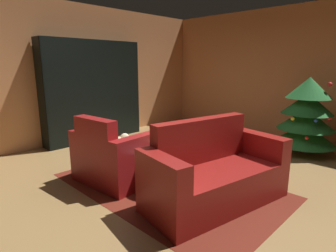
% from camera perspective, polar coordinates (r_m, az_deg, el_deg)
% --- Properties ---
extents(ground_plane, '(7.99, 7.99, 0.00)m').
position_cam_1_polar(ground_plane, '(4.15, 1.27, -10.12)').
color(ground_plane, olive).
extents(wall_back, '(5.73, 0.06, 2.79)m').
position_cam_1_polar(wall_back, '(6.69, 21.76, 10.03)').
color(wall_back, '#D58650').
rests_on(wall_back, ground).
extents(wall_left, '(0.06, 6.78, 2.79)m').
position_cam_1_polar(wall_left, '(6.12, -18.74, 10.09)').
color(wall_left, '#D58650').
rests_on(wall_left, ground).
extents(area_rug, '(2.96, 1.85, 0.01)m').
position_cam_1_polar(area_rug, '(3.83, 0.07, -12.10)').
color(area_rug, maroon).
rests_on(area_rug, ground).
extents(bookshelf_unit, '(0.34, 2.17, 2.08)m').
position_cam_1_polar(bookshelf_unit, '(6.13, -13.95, 6.99)').
color(bookshelf_unit, black).
rests_on(bookshelf_unit, ground).
extents(armchair_red, '(1.08, 0.82, 0.93)m').
position_cam_1_polar(armchair_red, '(3.92, -11.37, -6.52)').
color(armchair_red, maroon).
rests_on(armchair_red, ground).
extents(couch_red, '(1.06, 1.84, 0.97)m').
position_cam_1_polar(couch_red, '(3.34, 9.47, -9.96)').
color(couch_red, maroon).
rests_on(couch_red, ground).
extents(coffee_table, '(0.67, 0.67, 0.48)m').
position_cam_1_polar(coffee_table, '(3.62, -0.29, -6.32)').
color(coffee_table, black).
rests_on(coffee_table, ground).
extents(book_stack_on_table, '(0.24, 0.19, 0.11)m').
position_cam_1_polar(book_stack_on_table, '(3.61, 0.08, -4.67)').
color(book_stack_on_table, gray).
rests_on(book_stack_on_table, coffee_table).
extents(bottle_on_table, '(0.08, 0.08, 0.32)m').
position_cam_1_polar(bottle_on_table, '(3.40, 0.47, -4.49)').
color(bottle_on_table, '#11572F').
rests_on(bottle_on_table, coffee_table).
extents(decorated_tree, '(1.08, 1.08, 1.38)m').
position_cam_1_polar(decorated_tree, '(5.58, 26.53, 1.96)').
color(decorated_tree, brown).
rests_on(decorated_tree, ground).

